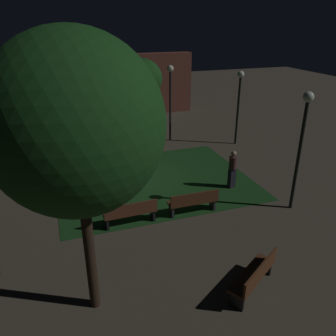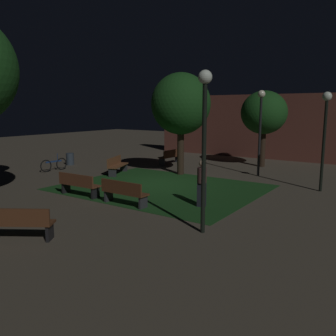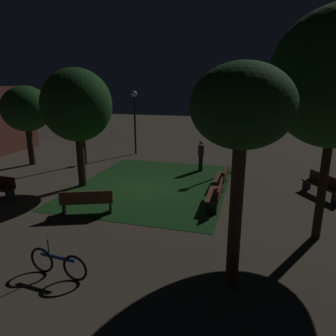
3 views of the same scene
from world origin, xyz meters
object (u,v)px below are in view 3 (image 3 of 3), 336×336
(tree_right_canopy, at_px, (242,110))
(bench_corner, at_px, (216,194))
(tree_lawn_side, at_px, (26,109))
(pedestrian, at_px, (201,155))
(tree_back_right, at_px, (77,106))
(bench_near_trees, at_px, (87,201))
(lamp_post_plaza_east, at_px, (82,113))
(bicycle, at_px, (58,264))
(lamp_post_near_wall, at_px, (248,113))
(bench_back_row, at_px, (323,184))
(lamp_post_path_center, at_px, (135,111))
(bench_front_left, at_px, (223,176))

(tree_right_canopy, bearing_deg, bench_corner, 11.80)
(tree_lawn_side, bearing_deg, tree_right_canopy, -123.81)
(pedestrian, bearing_deg, tree_back_right, 129.45)
(bench_near_trees, height_order, lamp_post_plaza_east, lamp_post_plaza_east)
(bench_near_trees, height_order, pedestrian, pedestrian)
(tree_right_canopy, bearing_deg, pedestrian, 14.35)
(lamp_post_plaza_east, distance_m, bicycle, 11.01)
(tree_right_canopy, xyz_separation_m, pedestrian, (9.10, 2.33, -3.08))
(pedestrian, bearing_deg, lamp_post_near_wall, -60.06)
(tree_back_right, xyz_separation_m, tree_right_canopy, (-5.27, -6.98, 0.41))
(tree_lawn_side, distance_m, lamp_post_plaza_east, 3.01)
(bench_near_trees, distance_m, tree_back_right, 4.45)
(bench_back_row, xyz_separation_m, tree_right_canopy, (-6.79, 3.08, 3.45))
(bench_back_row, bearing_deg, pedestrian, 66.86)
(bench_back_row, xyz_separation_m, lamp_post_path_center, (5.17, 10.16, 2.26))
(bench_back_row, distance_m, tree_right_canopy, 8.21)
(tree_lawn_side, bearing_deg, lamp_post_near_wall, -77.62)
(tree_back_right, relative_size, tree_right_canopy, 1.04)
(lamp_post_path_center, height_order, pedestrian, lamp_post_path_center)
(bench_near_trees, distance_m, pedestrian, 7.13)
(tree_lawn_side, relative_size, lamp_post_near_wall, 1.00)
(bicycle, bearing_deg, bench_near_trees, 19.39)
(bench_back_row, height_order, lamp_post_path_center, lamp_post_path_center)
(lamp_post_path_center, relative_size, pedestrian, 2.46)
(bench_corner, xyz_separation_m, lamp_post_plaza_east, (4.18, 7.86, 2.39))
(bench_back_row, distance_m, bicycle, 10.41)
(bench_corner, xyz_separation_m, lamp_post_path_center, (7.44, 6.14, 2.26))
(bench_back_row, bearing_deg, bicycle, 137.40)
(lamp_post_plaza_east, bearing_deg, bench_front_left, -103.53)
(bench_back_row, bearing_deg, bench_corner, 119.52)
(lamp_post_plaza_east, relative_size, lamp_post_path_center, 1.06)
(bench_near_trees, height_order, tree_right_canopy, tree_right_canopy)
(bench_near_trees, height_order, tree_lawn_side, tree_lawn_side)
(tree_lawn_side, xyz_separation_m, lamp_post_near_wall, (2.54, -11.56, -0.12))
(bench_corner, distance_m, pedestrian, 4.81)
(bench_near_trees, distance_m, bicycle, 3.65)
(bench_corner, height_order, bench_near_trees, same)
(bench_front_left, height_order, bench_back_row, same)
(tree_back_right, height_order, tree_right_canopy, tree_back_right)
(bench_front_left, xyz_separation_m, pedestrian, (2.30, 1.38, 0.37))
(lamp_post_near_wall, bearing_deg, bench_corner, 172.07)
(tree_lawn_side, xyz_separation_m, tree_right_canopy, (-7.83, -11.69, 0.87))
(bench_near_trees, relative_size, tree_right_canopy, 0.38)
(lamp_post_near_wall, height_order, lamp_post_path_center, lamp_post_near_wall)
(tree_right_canopy, xyz_separation_m, lamp_post_plaza_east, (8.69, 8.80, -1.05))
(lamp_post_plaza_east, height_order, bicycle, lamp_post_plaza_east)
(lamp_post_plaza_east, height_order, lamp_post_near_wall, lamp_post_near_wall)
(bench_front_left, distance_m, lamp_post_path_center, 8.33)
(bench_near_trees, relative_size, lamp_post_path_center, 0.47)
(tree_back_right, bearing_deg, pedestrian, -50.55)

